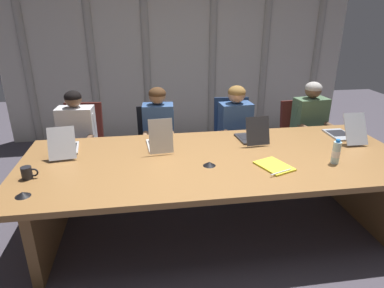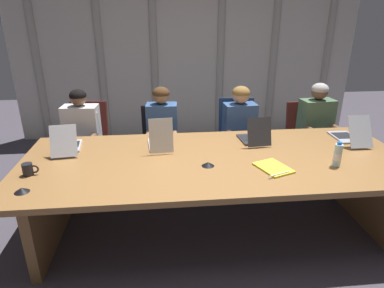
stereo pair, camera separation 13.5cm
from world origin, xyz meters
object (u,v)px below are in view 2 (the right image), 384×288
office_chair_right_mid (305,148)px  conference_mic_middle (22,190)px  coffee_mug_near (28,169)px  office_chair_left_mid (162,153)px  water_bottle_primary (338,155)px  laptop_right_mid (349,135)px  person_left_mid (162,133)px  office_chair_left_end (89,155)px  person_right_mid (319,127)px  person_center (241,130)px  laptop_center (254,137)px  spiral_notepad (274,168)px  office_chair_center (236,149)px  person_left_end (81,136)px  laptop_left_mid (160,142)px  conference_mic_left_side (208,164)px  laptop_left_end (67,145)px

office_chair_right_mid → conference_mic_middle: 3.29m
office_chair_right_mid → coffee_mug_near: bearing=-69.9°
office_chair_left_mid → coffee_mug_near: bearing=-47.3°
office_chair_right_mid → water_bottle_primary: bearing=-18.4°
laptop_right_mid → person_left_mid: bearing=72.1°
office_chair_left_mid → office_chair_right_mid: (1.83, -0.00, -0.00)m
office_chair_left_end → person_right_mid: 2.79m
office_chair_left_mid → water_bottle_primary: size_ratio=4.13×
person_center → laptop_center: bearing=-6.0°
laptop_center → person_center: bearing=-6.6°
conference_mic_middle → spiral_notepad: 1.97m
office_chair_center → person_left_end: 1.87m
water_bottle_primary → spiral_notepad: (-0.55, -0.00, -0.09)m
laptop_left_mid → coffee_mug_near: laptop_left_mid is taller
person_left_mid → person_center: size_ratio=1.01×
conference_mic_left_side → person_right_mid: bearing=35.7°
laptop_left_end → office_chair_center: 2.03m
office_chair_center → person_center: 0.35m
laptop_center → spiral_notepad: size_ratio=1.09×
person_left_end → laptop_left_mid: bearing=58.7°
laptop_left_end → laptop_center: laptop_center is taller
person_left_end → spiral_notepad: person_left_end is taller
office_chair_center → person_right_mid: bearing=85.7°
office_chair_left_mid → person_center: size_ratio=0.77×
person_right_mid → office_chair_right_mid: bearing=-164.8°
office_chair_left_end → person_left_mid: person_left_mid is taller
office_chair_right_mid → office_chair_center: bearing=-93.6°
spiral_notepad → laptop_center: bearing=68.9°
laptop_left_mid → person_left_end: (-0.89, 0.64, -0.14)m
laptop_center → office_chair_left_end: (-1.80, 0.74, -0.44)m
office_chair_center → person_center: (0.01, -0.16, 0.31)m
office_chair_left_end → office_chair_left_mid: bearing=95.6°
laptop_left_mid → laptop_center: 0.94m
laptop_left_mid → coffee_mug_near: bearing=109.6°
office_chair_right_mid → laptop_left_end: bearing=-77.8°
laptop_center → office_chair_right_mid: (0.91, 0.73, -0.46)m
laptop_right_mid → coffee_mug_near: size_ratio=3.90×
person_left_mid → spiral_notepad: 1.51m
water_bottle_primary → spiral_notepad: bearing=-179.8°
conference_mic_middle → person_right_mid: bearing=25.4°
person_right_mid → office_chair_left_end: bearing=-98.9°
person_left_end → conference_mic_left_side: (1.29, -1.08, 0.10)m
office_chair_right_mid → person_left_end: size_ratio=0.77×
office_chair_left_end → person_left_end: 0.34m
office_chair_right_mid → office_chair_left_end: bearing=-93.3°
office_chair_center → water_bottle_primary: size_ratio=4.42×
laptop_center → person_right_mid: 1.14m
office_chair_right_mid → person_center: size_ratio=0.77×
laptop_left_mid → conference_mic_left_side: size_ratio=3.76×
laptop_right_mid → water_bottle_primary: size_ratio=2.30×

